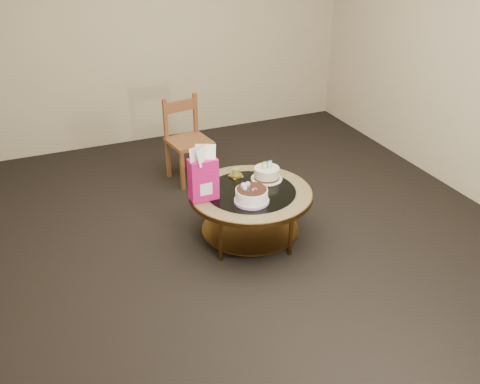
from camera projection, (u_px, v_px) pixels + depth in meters
name	position (u px, v px, depth m)	size (l,w,h in m)	color
ground	(250.00, 238.00, 4.58)	(5.00, 5.00, 0.00)	black
room_walls	(252.00, 58.00, 3.84)	(4.52, 5.02, 2.61)	tan
coffee_table	(251.00, 199.00, 4.40)	(1.02, 1.02, 0.46)	brown
decorated_cake	(251.00, 196.00, 4.17)	(0.28, 0.28, 0.16)	#C29CDD
cream_cake	(267.00, 174.00, 4.52)	(0.27, 0.27, 0.17)	silver
gift_bag	(203.00, 174.00, 4.15)	(0.22, 0.16, 0.44)	#BF1260
pillar_candle	(236.00, 174.00, 4.57)	(0.11, 0.11, 0.09)	tan
dining_chair	(187.00, 140.00, 5.38)	(0.44, 0.44, 0.85)	brown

